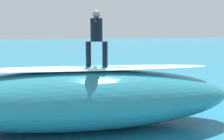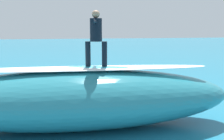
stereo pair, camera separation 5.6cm
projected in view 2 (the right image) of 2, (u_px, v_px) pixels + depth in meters
The scene contains 9 objects.
ground_plane at pixel (87, 104), 9.55m from camera, with size 120.00×120.00×0.00m, color teal.
wave_crest at pixel (78, 99), 7.17m from camera, with size 9.00×2.52×1.69m, color teal.
wave_foam_lip at pixel (78, 69), 7.03m from camera, with size 7.65×0.88×0.08m, color white.
surfboard_riding at pixel (96, 68), 7.10m from camera, with size 2.14×0.51×0.10m, color #33B2D1.
surfer_riding at pixel (96, 34), 6.94m from camera, with size 0.60×1.45×1.56m.
surfboard_paddling at pixel (121, 88), 11.80m from camera, with size 2.26×0.56×0.08m, color #E0563D.
surfer_paddling at pixel (122, 85), 11.64m from camera, with size 0.45×1.77×0.32m.
foam_patch_near at pixel (14, 119), 7.75m from camera, with size 0.54×0.42×0.16m, color white.
foam_patch_mid at pixel (105, 90), 11.45m from camera, with size 0.90×0.83×0.13m, color white.
Camera 2 is at (0.89, 9.21, 2.85)m, focal length 40.06 mm.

